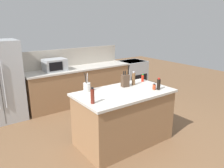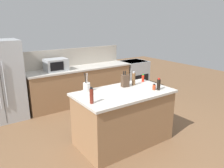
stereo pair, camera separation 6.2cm
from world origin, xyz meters
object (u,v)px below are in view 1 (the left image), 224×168
object	(u,v)px
range_oven	(132,75)
utensil_crock	(87,87)
pepper_grinder	(134,79)
microwave	(55,65)
hot_sauce_bottle	(143,78)
vinegar_bottle	(92,96)
knife_block	(125,81)
soy_sauce_bottle	(159,84)
spice_jar_paprika	(154,87)

from	to	relation	value
range_oven	utensil_crock	distance (m)	3.23
utensil_crock	pepper_grinder	xyz separation A→B (m)	(0.90, -0.17, 0.04)
microwave	hot_sauce_bottle	world-z (taller)	microwave
pepper_grinder	hot_sauce_bottle	bearing A→B (deg)	13.79
microwave	hot_sauce_bottle	distance (m)	2.18
vinegar_bottle	hot_sauce_bottle	bearing A→B (deg)	17.38
knife_block	microwave	bearing A→B (deg)	115.21
knife_block	utensil_crock	distance (m)	0.72
hot_sauce_bottle	pepper_grinder	bearing A→B (deg)	-166.21
vinegar_bottle	utensil_crock	bearing A→B (deg)	68.57
soy_sauce_bottle	spice_jar_paprika	distance (m)	0.09
utensil_crock	pepper_grinder	size ratio (longest dim) A/B	1.24
microwave	utensil_crock	world-z (taller)	utensil_crock
utensil_crock	microwave	bearing A→B (deg)	84.77
microwave	spice_jar_paprika	xyz separation A→B (m)	(0.83, -2.42, -0.09)
soy_sauce_bottle	spice_jar_paprika	size ratio (longest dim) A/B	1.99
range_oven	vinegar_bottle	distance (m)	3.72
hot_sauce_bottle	spice_jar_paprika	xyz separation A→B (m)	(-0.20, -0.50, -0.02)
vinegar_bottle	spice_jar_paprika	xyz separation A→B (m)	(1.21, -0.06, -0.07)
microwave	utensil_crock	xyz separation A→B (m)	(-0.17, -1.83, -0.06)
range_oven	vinegar_bottle	xyz separation A→B (m)	(-2.82, -2.36, 0.59)
hot_sauce_bottle	microwave	bearing A→B (deg)	118.27
range_oven	pepper_grinder	xyz separation A→B (m)	(-1.72, -1.99, 0.59)
microwave	spice_jar_paprika	bearing A→B (deg)	-70.99
knife_block	spice_jar_paprika	bearing A→B (deg)	-45.67
spice_jar_paprika	microwave	bearing A→B (deg)	109.01
hot_sauce_bottle	spice_jar_paprika	size ratio (longest dim) A/B	1.40
vinegar_bottle	range_oven	bearing A→B (deg)	39.90
hot_sauce_bottle	pepper_grinder	distance (m)	0.32
vinegar_bottle	pepper_grinder	world-z (taller)	pepper_grinder
soy_sauce_bottle	vinegar_bottle	size ratio (longest dim) A/B	0.85
soy_sauce_bottle	microwave	bearing A→B (deg)	109.88
pepper_grinder	spice_jar_paprika	bearing A→B (deg)	-76.19
microwave	pepper_grinder	bearing A→B (deg)	-69.92
range_oven	spice_jar_paprika	world-z (taller)	spice_jar_paprika
vinegar_bottle	knife_block	bearing A→B (deg)	22.42
soy_sauce_bottle	vinegar_bottle	xyz separation A→B (m)	(-1.27, 0.10, 0.02)
range_oven	vinegar_bottle	size ratio (longest dim) A/B	3.75
utensil_crock	range_oven	bearing A→B (deg)	34.94
soy_sauce_bottle	hot_sauce_bottle	world-z (taller)	soy_sauce_bottle
microwave	hot_sauce_bottle	xyz separation A→B (m)	(1.03, -1.92, -0.07)
range_oven	knife_block	xyz separation A→B (m)	(-1.91, -1.98, 0.59)
pepper_grinder	soy_sauce_bottle	bearing A→B (deg)	-70.95
utensil_crock	hot_sauce_bottle	bearing A→B (deg)	-4.44
range_oven	spice_jar_paprika	distance (m)	2.95
spice_jar_paprika	vinegar_bottle	bearing A→B (deg)	177.25
hot_sauce_bottle	spice_jar_paprika	bearing A→B (deg)	-111.75
hot_sauce_bottle	knife_block	bearing A→B (deg)	-172.63
microwave	pepper_grinder	world-z (taller)	microwave
utensil_crock	pepper_grinder	bearing A→B (deg)	-10.60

